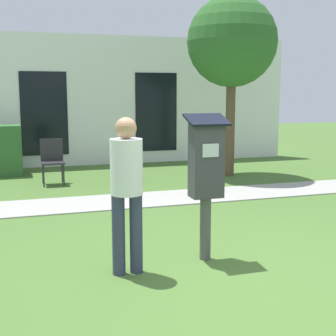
{
  "coord_description": "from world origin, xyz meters",
  "views": [
    {
      "loc": [
        -1.94,
        -4.08,
        1.82
      ],
      "look_at": [
        -0.53,
        0.43,
        1.05
      ],
      "focal_mm": 50.0,
      "sensor_mm": 36.0,
      "label": 1
    }
  ],
  "objects_px": {
    "parking_meter": "(206,168)",
    "outdoor_chair_middle": "(124,156)",
    "person_standing": "(127,183)",
    "outdoor_chair_left": "(52,158)"
  },
  "relations": [
    {
      "from": "outdoor_chair_left",
      "to": "person_standing",
      "type": "bearing_deg",
      "value": -90.26
    },
    {
      "from": "outdoor_chair_middle",
      "to": "parking_meter",
      "type": "bearing_deg",
      "value": -81.09
    },
    {
      "from": "parking_meter",
      "to": "person_standing",
      "type": "distance_m",
      "value": 0.92
    },
    {
      "from": "person_standing",
      "to": "outdoor_chair_middle",
      "type": "distance_m",
      "value": 4.94
    },
    {
      "from": "parking_meter",
      "to": "outdoor_chair_middle",
      "type": "distance_m",
      "value": 4.7
    },
    {
      "from": "person_standing",
      "to": "outdoor_chair_middle",
      "type": "height_order",
      "value": "person_standing"
    },
    {
      "from": "parking_meter",
      "to": "outdoor_chair_left",
      "type": "height_order",
      "value": "parking_meter"
    },
    {
      "from": "outdoor_chair_left",
      "to": "outdoor_chair_middle",
      "type": "height_order",
      "value": "same"
    },
    {
      "from": "outdoor_chair_middle",
      "to": "outdoor_chair_left",
      "type": "bearing_deg",
      "value": -177.99
    },
    {
      "from": "parking_meter",
      "to": "outdoor_chair_middle",
      "type": "relative_size",
      "value": 1.77
    }
  ]
}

